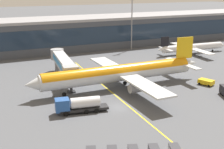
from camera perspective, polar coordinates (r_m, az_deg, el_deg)
ground_plane at (r=64.87m, az=1.04°, el=-6.25°), size 700.00×700.00×0.00m
apron_lead_in_line at (r=67.61m, az=2.28°, el=-5.30°), size 3.90×79.93×0.01m
terminal_building at (r=124.42m, az=-9.89°, el=7.55°), size 218.97×20.16×12.76m
main_airliner at (r=75.82m, az=1.66°, el=0.34°), size 47.57×37.81×11.70m
jet_bridge at (r=83.56m, az=-9.28°, el=2.36°), size 6.20×24.31×6.72m
fuel_tanker at (r=62.15m, az=-6.41°, el=-5.66°), size 11.07×4.28×3.25m
pushback_tug at (r=82.90m, az=17.30°, el=-1.30°), size 3.54×4.38×1.40m
commuter_jet_far at (r=120.30m, az=14.99°, el=5.00°), size 30.95×24.71×7.19m
apron_light_mast_0 at (r=122.50m, az=3.77°, el=10.37°), size 2.80×0.50×20.59m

